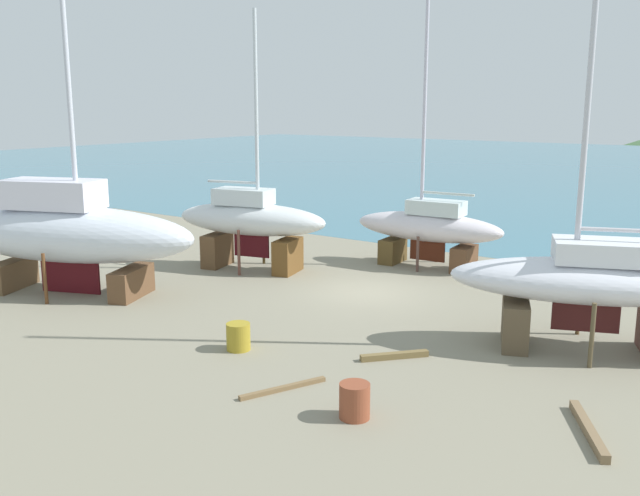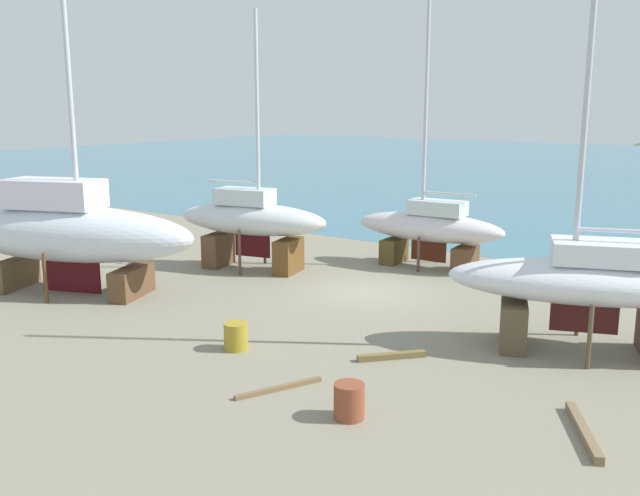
{
  "view_description": "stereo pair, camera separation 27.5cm",
  "coord_description": "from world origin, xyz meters",
  "px_view_note": "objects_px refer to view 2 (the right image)",
  "views": [
    {
      "loc": [
        12.49,
        -20.82,
        6.72
      ],
      "look_at": [
        -1.6,
        -0.71,
        1.56
      ],
      "focal_mm": 38.8,
      "sensor_mm": 36.0,
      "label": 1
    },
    {
      "loc": [
        12.72,
        -20.66,
        6.72
      ],
      "look_at": [
        -1.6,
        -0.71,
        1.56
      ],
      "focal_mm": 38.8,
      "sensor_mm": 36.0,
      "label": 2
    }
  ],
  "objects_px": {
    "barrel_by_slipway": "(162,242)",
    "sailboat_far_slipway": "(252,221)",
    "sailboat_mid_port": "(430,227)",
    "barrel_rust_near": "(593,295)",
    "barrel_tar_black": "(75,250)",
    "sailboat_large_starboard": "(588,283)",
    "barrel_rust_far": "(98,232)",
    "barrel_tipped_right": "(349,401)",
    "sailboat_small_center": "(67,231)",
    "barrel_blue_faded": "(161,235)",
    "barrel_tipped_center": "(236,336)"
  },
  "relations": [
    {
      "from": "barrel_by_slipway",
      "to": "barrel_tipped_center",
      "type": "height_order",
      "value": "barrel_tipped_center"
    },
    {
      "from": "sailboat_large_starboard",
      "to": "barrel_tar_black",
      "type": "distance_m",
      "value": 21.77
    },
    {
      "from": "sailboat_far_slipway",
      "to": "barrel_tar_black",
      "type": "distance_m",
      "value": 8.58
    },
    {
      "from": "barrel_by_slipway",
      "to": "sailboat_far_slipway",
      "type": "bearing_deg",
      "value": -4.9
    },
    {
      "from": "barrel_blue_faded",
      "to": "barrel_rust_far",
      "type": "distance_m",
      "value": 3.37
    },
    {
      "from": "sailboat_small_center",
      "to": "barrel_tipped_right",
      "type": "bearing_deg",
      "value": -32.22
    },
    {
      "from": "sailboat_mid_port",
      "to": "barrel_tipped_center",
      "type": "xyz_separation_m",
      "value": [
        0.16,
        -12.03,
        -1.3
      ]
    },
    {
      "from": "sailboat_far_slipway",
      "to": "barrel_tipped_right",
      "type": "relative_size",
      "value": 13.02
    },
    {
      "from": "barrel_rust_near",
      "to": "sailboat_far_slipway",
      "type": "bearing_deg",
      "value": -168.86
    },
    {
      "from": "sailboat_large_starboard",
      "to": "sailboat_far_slipway",
      "type": "xyz_separation_m",
      "value": [
        -13.8,
        1.97,
        0.07
      ]
    },
    {
      "from": "barrel_tipped_right",
      "to": "barrel_rust_near",
      "type": "bearing_deg",
      "value": 80.08
    },
    {
      "from": "sailboat_small_center",
      "to": "barrel_tar_black",
      "type": "bearing_deg",
      "value": 122.44
    },
    {
      "from": "barrel_rust_near",
      "to": "barrel_tipped_center",
      "type": "bearing_deg",
      "value": -124.83
    },
    {
      "from": "sailboat_large_starboard",
      "to": "barrel_tipped_center",
      "type": "bearing_deg",
      "value": 13.61
    },
    {
      "from": "sailboat_large_starboard",
      "to": "barrel_blue_faded",
      "type": "xyz_separation_m",
      "value": [
        -20.81,
        3.3,
        -1.47
      ]
    },
    {
      "from": "barrel_tipped_right",
      "to": "barrel_rust_far",
      "type": "distance_m",
      "value": 22.84
    },
    {
      "from": "sailboat_small_center",
      "to": "barrel_tipped_center",
      "type": "xyz_separation_m",
      "value": [
        8.94,
        -0.96,
        -1.87
      ]
    },
    {
      "from": "barrel_rust_near",
      "to": "barrel_tipped_right",
      "type": "xyz_separation_m",
      "value": [
        -2.06,
        -11.75,
        -0.01
      ]
    },
    {
      "from": "sailboat_large_starboard",
      "to": "barrel_tar_black",
      "type": "xyz_separation_m",
      "value": [
        -21.69,
        -0.93,
        -1.62
      ]
    },
    {
      "from": "sailboat_mid_port",
      "to": "barrel_tipped_center",
      "type": "relative_size",
      "value": 15.32
    },
    {
      "from": "barrel_tar_black",
      "to": "barrel_by_slipway",
      "type": "bearing_deg",
      "value": 61.42
    },
    {
      "from": "barrel_tipped_center",
      "to": "barrel_by_slipway",
      "type": "bearing_deg",
      "value": 146.26
    },
    {
      "from": "sailboat_large_starboard",
      "to": "barrel_tipped_right",
      "type": "distance_m",
      "value": 7.98
    },
    {
      "from": "sailboat_small_center",
      "to": "barrel_blue_faded",
      "type": "relative_size",
      "value": 18.3
    },
    {
      "from": "barrel_tipped_center",
      "to": "barrel_rust_far",
      "type": "xyz_separation_m",
      "value": [
        -16.02,
        7.42,
        0.06
      ]
    },
    {
      "from": "barrel_blue_faded",
      "to": "barrel_tar_black",
      "type": "relative_size",
      "value": 0.99
    },
    {
      "from": "barrel_tar_black",
      "to": "sailboat_large_starboard",
      "type": "bearing_deg",
      "value": 2.45
    },
    {
      "from": "barrel_tipped_right",
      "to": "sailboat_small_center",
      "type": "bearing_deg",
      "value": 168.91
    },
    {
      "from": "barrel_rust_near",
      "to": "barrel_tar_black",
      "type": "relative_size",
      "value": 0.87
    },
    {
      "from": "barrel_rust_near",
      "to": "barrel_rust_far",
      "type": "xyz_separation_m",
      "value": [
        -22.98,
        -2.58,
        0.03
      ]
    },
    {
      "from": "sailboat_far_slipway",
      "to": "barrel_by_slipway",
      "type": "height_order",
      "value": "sailboat_far_slipway"
    },
    {
      "from": "sailboat_far_slipway",
      "to": "barrel_rust_far",
      "type": "bearing_deg",
      "value": 166.93
    },
    {
      "from": "sailboat_mid_port",
      "to": "barrel_tar_black",
      "type": "relative_size",
      "value": 12.57
    },
    {
      "from": "barrel_tipped_right",
      "to": "barrel_blue_faded",
      "type": "bearing_deg",
      "value": 149.43
    },
    {
      "from": "sailboat_mid_port",
      "to": "barrel_rust_near",
      "type": "bearing_deg",
      "value": 160.23
    },
    {
      "from": "sailboat_large_starboard",
      "to": "barrel_tar_black",
      "type": "bearing_deg",
      "value": -18.84
    },
    {
      "from": "barrel_by_slipway",
      "to": "barrel_rust_near",
      "type": "relative_size",
      "value": 0.96
    },
    {
      "from": "barrel_tipped_right",
      "to": "sailboat_large_starboard",
      "type": "bearing_deg",
      "value": 67.72
    },
    {
      "from": "sailboat_mid_port",
      "to": "barrel_tar_black",
      "type": "height_order",
      "value": "sailboat_mid_port"
    },
    {
      "from": "sailboat_large_starboard",
      "to": "barrel_rust_near",
      "type": "distance_m",
      "value": 4.85
    },
    {
      "from": "sailboat_far_slipway",
      "to": "barrel_by_slipway",
      "type": "xyz_separation_m",
      "value": [
        -6.03,
        0.52,
        -1.68
      ]
    },
    {
      "from": "sailboat_far_slipway",
      "to": "barrel_tar_black",
      "type": "height_order",
      "value": "sailboat_far_slipway"
    },
    {
      "from": "sailboat_large_starboard",
      "to": "barrel_rust_far",
      "type": "distance_m",
      "value": 24.01
    },
    {
      "from": "barrel_by_slipway",
      "to": "barrel_tar_black",
      "type": "distance_m",
      "value": 3.9
    },
    {
      "from": "barrel_tipped_center",
      "to": "sailboat_far_slipway",
      "type": "bearing_deg",
      "value": 128.41
    },
    {
      "from": "sailboat_far_slipway",
      "to": "barrel_rust_far",
      "type": "height_order",
      "value": "sailboat_far_slipway"
    },
    {
      "from": "sailboat_mid_port",
      "to": "barrel_rust_near",
      "type": "height_order",
      "value": "sailboat_mid_port"
    },
    {
      "from": "barrel_rust_near",
      "to": "barrel_tar_black",
      "type": "distance_m",
      "value": 21.48
    },
    {
      "from": "barrel_tipped_center",
      "to": "barrel_tipped_right",
      "type": "height_order",
      "value": "barrel_tipped_right"
    },
    {
      "from": "barrel_tipped_center",
      "to": "barrel_rust_far",
      "type": "height_order",
      "value": "barrel_rust_far"
    }
  ]
}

